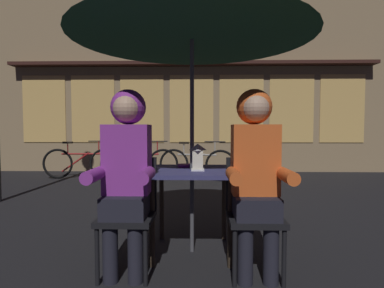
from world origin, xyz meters
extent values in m
plane|color=black|center=(0.00, 0.00, 0.00)|extent=(60.00, 60.00, 0.00)
cube|color=navy|center=(0.00, 0.00, 0.72)|extent=(0.72, 0.72, 0.04)
cylinder|color=#2D2319|center=(-0.31, -0.31, 0.35)|extent=(0.04, 0.04, 0.70)
cylinder|color=#2D2319|center=(0.31, -0.31, 0.35)|extent=(0.04, 0.04, 0.70)
cylinder|color=#2D2319|center=(-0.31, 0.31, 0.35)|extent=(0.04, 0.04, 0.70)
cylinder|color=#2D2319|center=(0.31, 0.31, 0.35)|extent=(0.04, 0.04, 0.70)
cylinder|color=#4C4C51|center=(0.00, 0.00, 1.12)|extent=(0.04, 0.04, 2.25)
cone|color=#19472D|center=(0.00, 0.00, 2.06)|extent=(2.10, 2.10, 0.38)
cube|color=white|center=(0.05, -0.08, 0.75)|extent=(0.11, 0.11, 0.02)
cube|color=white|center=(0.05, -0.08, 0.84)|extent=(0.09, 0.09, 0.16)
pyramid|color=white|center=(0.05, -0.08, 0.94)|extent=(0.11, 0.11, 0.06)
cube|color=black|center=(-0.48, -0.44, 0.43)|extent=(0.40, 0.40, 0.04)
cylinder|color=black|center=(-0.31, -0.61, 0.21)|extent=(0.03, 0.03, 0.41)
cylinder|color=black|center=(-0.65, -0.61, 0.21)|extent=(0.03, 0.03, 0.41)
cylinder|color=black|center=(-0.31, -0.27, 0.21)|extent=(0.03, 0.03, 0.41)
cylinder|color=black|center=(-0.65, -0.27, 0.21)|extent=(0.03, 0.03, 0.41)
cube|color=black|center=(-0.48, -0.26, 0.66)|extent=(0.40, 0.03, 0.42)
cube|color=black|center=(0.48, -0.44, 0.43)|extent=(0.40, 0.40, 0.04)
cylinder|color=black|center=(0.65, -0.61, 0.21)|extent=(0.03, 0.03, 0.41)
cylinder|color=black|center=(0.31, -0.61, 0.21)|extent=(0.03, 0.03, 0.41)
cylinder|color=black|center=(0.65, -0.27, 0.21)|extent=(0.03, 0.03, 0.41)
cylinder|color=black|center=(0.31, -0.27, 0.21)|extent=(0.03, 0.03, 0.41)
cube|color=black|center=(0.48, -0.26, 0.66)|extent=(0.40, 0.03, 0.42)
cylinder|color=black|center=(-0.39, -0.57, 0.23)|extent=(0.11, 0.11, 0.45)
cylinder|color=black|center=(-0.57, -0.57, 0.23)|extent=(0.11, 0.11, 0.45)
cube|color=black|center=(-0.48, -0.44, 0.53)|extent=(0.32, 0.36, 0.16)
cube|color=purple|center=(-0.48, -0.40, 0.87)|extent=(0.34, 0.22, 0.52)
cylinder|color=purple|center=(-0.30, -0.62, 0.78)|extent=(0.09, 0.30, 0.09)
cylinder|color=purple|center=(-0.66, -0.62, 0.78)|extent=(0.09, 0.30, 0.09)
sphere|color=tan|center=(-0.48, -0.40, 1.25)|extent=(0.21, 0.21, 0.21)
sphere|color=purple|center=(-0.48, -0.35, 1.26)|extent=(0.27, 0.27, 0.27)
cylinder|color=black|center=(0.57, -0.57, 0.23)|extent=(0.11, 0.11, 0.45)
cylinder|color=black|center=(0.39, -0.57, 0.23)|extent=(0.11, 0.11, 0.45)
cube|color=black|center=(0.48, -0.44, 0.53)|extent=(0.32, 0.36, 0.16)
cube|color=#E05B23|center=(0.48, -0.40, 0.87)|extent=(0.34, 0.22, 0.52)
cylinder|color=#E05B23|center=(0.66, -0.62, 0.78)|extent=(0.09, 0.30, 0.09)
cylinder|color=#E05B23|center=(0.30, -0.62, 0.78)|extent=(0.09, 0.30, 0.09)
sphere|color=tan|center=(0.48, -0.40, 1.25)|extent=(0.21, 0.21, 0.21)
sphere|color=#E05B23|center=(0.48, -0.35, 1.26)|extent=(0.27, 0.27, 0.27)
cube|color=#937A56|center=(-0.13, 5.40, 3.10)|extent=(10.00, 0.60, 6.20)
cube|color=#E0B260|center=(-3.90, 5.09, 1.60)|extent=(1.10, 0.02, 1.70)
cube|color=#E0B260|center=(-2.65, 5.09, 1.60)|extent=(1.10, 0.02, 1.70)
cube|color=#E0B260|center=(-1.39, 5.09, 1.60)|extent=(1.10, 0.02, 1.70)
cube|color=#E0B260|center=(-0.13, 5.09, 1.60)|extent=(1.10, 0.02, 1.70)
cube|color=#E0B260|center=(1.12, 5.09, 1.60)|extent=(1.10, 0.02, 1.70)
cube|color=#E0B260|center=(2.38, 5.09, 1.60)|extent=(1.10, 0.02, 1.70)
cube|color=#E0B260|center=(3.64, 5.09, 1.60)|extent=(1.10, 0.02, 1.70)
cube|color=#331914|center=(-0.13, 4.95, 2.70)|extent=(9.00, 0.36, 0.08)
torus|color=black|center=(-2.02, 3.99, 0.33)|extent=(0.66, 0.09, 0.66)
torus|color=black|center=(-3.04, 3.93, 0.33)|extent=(0.66, 0.09, 0.66)
cylinder|color=maroon|center=(-2.53, 3.96, 0.54)|extent=(0.84, 0.09, 0.04)
cylinder|color=maroon|center=(-2.66, 3.95, 0.36)|extent=(0.61, 0.07, 0.44)
cylinder|color=maroon|center=(-2.82, 3.94, 0.66)|extent=(0.02, 0.02, 0.24)
cube|color=black|center=(-2.82, 3.94, 0.79)|extent=(0.20, 0.09, 0.04)
cylinder|color=maroon|center=(-2.15, 3.98, 0.68)|extent=(0.02, 0.02, 0.28)
cylinder|color=black|center=(-2.15, 3.98, 0.82)|extent=(0.44, 0.05, 0.02)
torus|color=black|center=(-0.72, 3.92, 0.33)|extent=(0.66, 0.11, 0.66)
torus|color=black|center=(-1.74, 3.83, 0.33)|extent=(0.66, 0.11, 0.66)
cylinder|color=maroon|center=(-1.23, 3.88, 0.54)|extent=(0.84, 0.11, 0.04)
cylinder|color=maroon|center=(-1.35, 3.86, 0.36)|extent=(0.61, 0.09, 0.44)
cylinder|color=maroon|center=(-1.51, 3.85, 0.66)|extent=(0.02, 0.02, 0.24)
cube|color=black|center=(-1.51, 3.85, 0.79)|extent=(0.21, 0.10, 0.04)
cylinder|color=maroon|center=(-0.84, 3.91, 0.68)|extent=(0.02, 0.02, 0.28)
cylinder|color=black|center=(-0.84, 3.91, 0.82)|extent=(0.44, 0.06, 0.02)
torus|color=black|center=(0.51, 3.69, 0.33)|extent=(0.66, 0.19, 0.66)
torus|color=black|center=(-0.48, 3.91, 0.33)|extent=(0.66, 0.19, 0.66)
cylinder|color=#ADA89E|center=(0.01, 3.80, 0.54)|extent=(0.82, 0.22, 0.04)
cylinder|color=#ADA89E|center=(-0.11, 3.83, 0.36)|extent=(0.60, 0.17, 0.44)
cylinder|color=#ADA89E|center=(-0.27, 3.87, 0.66)|extent=(0.02, 0.02, 0.24)
cube|color=black|center=(-0.27, 3.87, 0.79)|extent=(0.21, 0.12, 0.04)
cylinder|color=#ADA89E|center=(0.39, 3.72, 0.68)|extent=(0.02, 0.02, 0.28)
cylinder|color=black|center=(0.39, 3.72, 0.82)|extent=(0.43, 0.12, 0.02)
cube|color=#661E7A|center=(-0.04, 0.18, 0.75)|extent=(0.22, 0.16, 0.02)
camera|label=1|loc=(0.06, -2.70, 1.10)|focal=28.71mm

